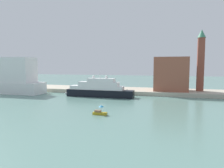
{
  "coord_description": "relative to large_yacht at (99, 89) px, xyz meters",
  "views": [
    {
      "loc": [
        25.85,
        -76.62,
        13.7
      ],
      "look_at": [
        2.66,
        6.0,
        5.91
      ],
      "focal_mm": 33.47,
      "sensor_mm": 36.0,
      "label": 1
    }
  ],
  "objects": [
    {
      "name": "large_yacht",
      "position": [
        0.0,
        0.0,
        0.0
      ],
      "size": [
        29.43,
        4.8,
        11.64
      ],
      "color": "black",
      "rests_on": "ground"
    },
    {
      "name": "small_motorboat",
      "position": [
        11.0,
        -30.99,
        -2.25
      ],
      "size": [
        3.95,
        1.56,
        2.74
      ],
      "color": "#B7991E",
      "rests_on": "ground"
    },
    {
      "name": "bell_tower",
      "position": [
        42.68,
        18.3,
        13.55
      ],
      "size": [
        3.75,
        3.75,
        27.93
      ],
      "color": "brown",
      "rests_on": "quay_dock"
    },
    {
      "name": "quay_dock",
      "position": [
        3.7,
        17.53,
        -2.3
      ],
      "size": [
        110.0,
        19.17,
        1.77
      ],
      "primitive_type": "cube",
      "color": "#B7AD99",
      "rests_on": "ground"
    },
    {
      "name": "ground",
      "position": [
        3.7,
        -8.05,
        -3.19
      ],
      "size": [
        400.0,
        400.0,
        0.0
      ],
      "primitive_type": "plane",
      "color": "slate"
    },
    {
      "name": "parked_car",
      "position": [
        -7.84,
        13.25,
        -0.83
      ],
      "size": [
        4.28,
        1.72,
        1.36
      ],
      "color": "#1E4C99",
      "rests_on": "quay_dock"
    },
    {
      "name": "person_figure",
      "position": [
        -2.83,
        13.34,
        -0.63
      ],
      "size": [
        0.36,
        0.36,
        1.71
      ],
      "color": "#4C4C4C",
      "rests_on": "quay_dock"
    },
    {
      "name": "mooring_bollard",
      "position": [
        10.3,
        9.61,
        -1.09
      ],
      "size": [
        0.38,
        0.38,
        0.66
      ],
      "primitive_type": "cylinder",
      "color": "black",
      "rests_on": "quay_dock"
    },
    {
      "name": "work_barge",
      "position": [
        -15.05,
        3.85,
        -2.81
      ],
      "size": [
        6.3,
        1.53,
        0.75
      ],
      "primitive_type": "cube",
      "color": "silver",
      "rests_on": "ground"
    },
    {
      "name": "harbor_building",
      "position": [
        29.79,
        16.25,
        6.38
      ],
      "size": [
        15.21,
        11.48,
        15.61
      ],
      "primitive_type": "cube",
      "color": "#93513D",
      "rests_on": "quay_dock"
    }
  ]
}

